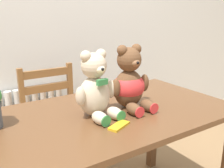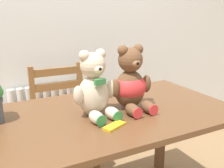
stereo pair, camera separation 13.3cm
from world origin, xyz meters
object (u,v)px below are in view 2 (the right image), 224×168
(wooden_chair_behind, at_px, (63,118))
(teddy_bear_left, at_px, (94,88))
(chocolate_bar, at_px, (114,126))
(teddy_bear_right, at_px, (131,84))

(wooden_chair_behind, xyz_separation_m, teddy_bear_left, (-0.02, -0.71, 0.45))
(wooden_chair_behind, relative_size, chocolate_bar, 7.42)
(wooden_chair_behind, distance_m, chocolate_bar, 0.94)
(teddy_bear_left, xyz_separation_m, teddy_bear_right, (0.22, 0.00, -0.01))
(chocolate_bar, bearing_deg, teddy_bear_left, 97.33)
(teddy_bear_right, bearing_deg, wooden_chair_behind, -73.93)
(teddy_bear_left, bearing_deg, teddy_bear_right, 174.47)
(teddy_bear_left, bearing_deg, wooden_chair_behind, -97.78)
(wooden_chair_behind, distance_m, teddy_bear_left, 0.84)
(chocolate_bar, bearing_deg, teddy_bear_right, 43.11)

